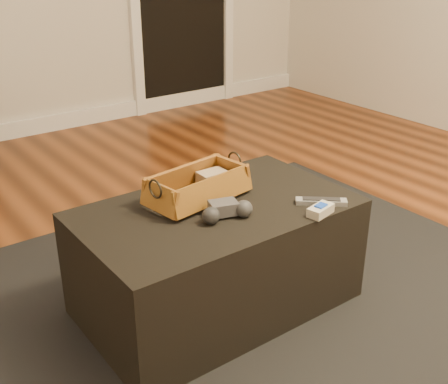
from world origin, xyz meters
TOP-DOWN VIEW (x-y plane):
  - floor at (0.00, 0.00)m, footprint 5.00×5.50m
  - baseboard at (0.00, 2.73)m, footprint 5.00×0.04m
  - area_rug at (-0.20, 0.14)m, footprint 2.60×2.00m
  - ottoman at (-0.20, 0.19)m, footprint 1.00×0.60m
  - tv_remote at (-0.24, 0.26)m, footprint 0.21×0.10m
  - cloth_bundle at (-0.12, 0.33)m, footprint 0.11×0.08m
  - wicker_basket at (-0.22, 0.28)m, footprint 0.42×0.26m
  - game_controller at (-0.23, 0.09)m, footprint 0.19×0.13m
  - silver_remote at (0.12, -0.02)m, footprint 0.17×0.15m
  - cream_gadget at (0.05, -0.08)m, footprint 0.11×0.07m

SIDE VIEW (x-z plane):
  - floor at x=0.00m, z-range -0.01..0.00m
  - area_rug at x=-0.20m, z-range 0.00..0.01m
  - baseboard at x=0.00m, z-range 0.00..0.12m
  - ottoman at x=-0.20m, z-range 0.01..0.43m
  - silver_remote at x=0.12m, z-range 0.43..0.45m
  - cream_gadget at x=0.05m, z-range 0.43..0.47m
  - tv_remote at x=-0.24m, z-range 0.45..0.47m
  - game_controller at x=-0.23m, z-range 0.43..0.49m
  - cloth_bundle at x=-0.12m, z-range 0.45..0.51m
  - wicker_basket at x=-0.22m, z-range 0.41..0.55m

